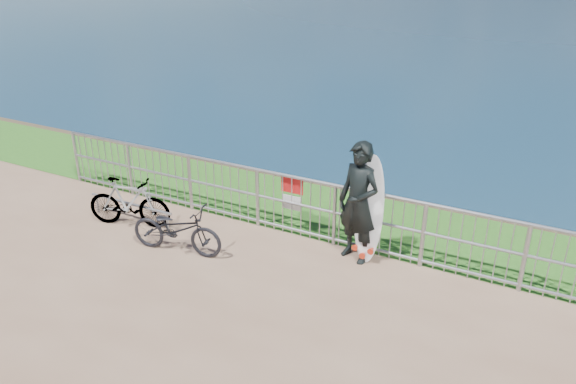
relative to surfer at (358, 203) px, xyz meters
The scene contains 7 objects.
grass_strip 2.24m from the surfer, 138.16° to the left, with size 120.00×120.00×0.00m, color #225A18.
railing 1.55m from the surfer, behind, with size 10.06×0.10×1.13m.
surfer is the anchor object (origin of this frame).
surfboard 0.26m from the surfer, 27.06° to the left, with size 0.54×0.50×1.76m.
bicycle_near 3.01m from the surfer, 155.99° to the right, with size 0.56×1.61×0.84m, color black.
bicycle_far 4.17m from the surfer, 168.31° to the right, with size 0.44×1.55×0.93m, color black.
bike_rack 4.26m from the surfer, behind, with size 1.89×0.05×0.39m.
Camera 1 is at (4.26, -6.22, 4.72)m, focal length 35.00 mm.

